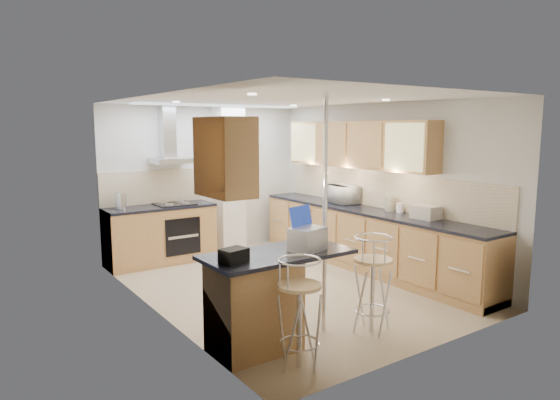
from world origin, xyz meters
TOP-DOWN VIEW (x-y plane):
  - ground at (0.00, 0.00)m, footprint 4.80×4.80m
  - room_shell at (0.32, 0.38)m, footprint 3.64×4.84m
  - right_counter at (1.50, 0.00)m, footprint 0.63×4.40m
  - back_counter at (-0.95, 2.10)m, footprint 1.70×0.63m
  - peninsula at (-1.12, -1.45)m, footprint 1.47×0.72m
  - microwave at (1.60, 0.66)m, footprint 0.43×0.57m
  - laptop at (-0.84, -1.56)m, footprint 0.39×0.33m
  - bag at (-1.66, -1.54)m, footprint 0.27×0.22m
  - bar_stool_near at (-1.24, -1.96)m, footprint 0.50×0.50m
  - bar_stool_end at (-0.13, -1.76)m, footprint 0.60×0.60m
  - jar_a at (1.63, 0.49)m, footprint 0.16×0.16m
  - jar_b at (1.55, 0.60)m, footprint 0.12×0.12m
  - jar_c at (1.67, -0.30)m, footprint 0.14×0.14m
  - jar_d at (1.68, -0.49)m, footprint 0.10×0.10m
  - bread_bin at (1.60, -1.02)m, footprint 0.29×0.35m
  - kettle at (-1.54, 2.17)m, footprint 0.16×0.16m

SIDE VIEW (x-z plane):
  - ground at x=0.00m, z-range 0.00..0.00m
  - back_counter at x=-0.95m, z-range 0.00..0.92m
  - right_counter at x=1.50m, z-range 0.00..0.92m
  - peninsula at x=-1.12m, z-range 0.01..0.95m
  - bar_stool_near at x=-1.24m, z-range 0.00..1.01m
  - bar_stool_end at x=-0.13m, z-range 0.00..1.04m
  - jar_d at x=1.68m, z-range 0.92..1.06m
  - jar_b at x=1.55m, z-range 0.92..1.08m
  - bag at x=-1.66m, z-range 0.94..1.07m
  - bread_bin at x=1.60m, z-range 0.92..1.10m
  - jar_a at x=1.63m, z-range 0.92..1.11m
  - jar_c at x=1.67m, z-range 0.92..1.14m
  - kettle at x=-1.54m, z-range 0.92..1.17m
  - laptop at x=-0.84m, z-range 0.94..1.17m
  - microwave at x=1.60m, z-range 0.92..1.22m
  - room_shell at x=0.32m, z-range 0.29..2.80m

